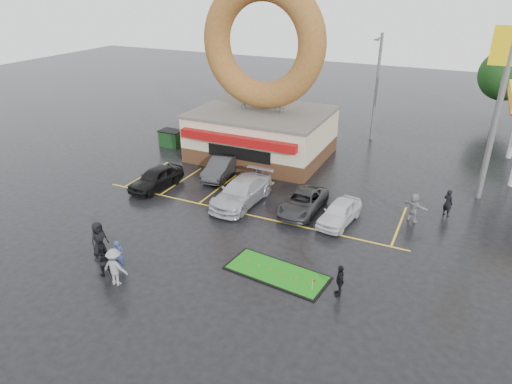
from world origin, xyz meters
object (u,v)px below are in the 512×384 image
at_px(shell_sign, 504,84).
at_px(dumpster, 171,139).
at_px(streetlight_mid, 376,85).
at_px(car_dgrey, 221,167).
at_px(putting_green, 277,273).
at_px(donut_shop, 262,101).
at_px(person_cameraman, 340,280).
at_px(person_blue, 118,255).
at_px(car_silver, 242,192).
at_px(car_black, 156,178).
at_px(car_white, 339,212).
at_px(car_grey, 303,202).
at_px(streetlight_left, 226,74).

xyz_separation_m(shell_sign, dumpster, (-23.92, -0.19, -6.73)).
bearing_deg(streetlight_mid, car_dgrey, -120.96).
relative_size(car_dgrey, putting_green, 0.83).
bearing_deg(donut_shop, person_cameraman, -54.24).
distance_m(donut_shop, person_cameraman, 18.50).
bearing_deg(dumpster, putting_green, -39.34).
bearing_deg(person_blue, car_silver, 45.31).
bearing_deg(car_black, car_dgrey, 56.74).
distance_m(car_black, car_silver, 6.32).
bearing_deg(shell_sign, person_blue, -133.80).
bearing_deg(dumpster, person_cameraman, -34.74).
xyz_separation_m(streetlight_mid, car_white, (1.71, -16.08, -4.12)).
distance_m(car_grey, car_white, 2.45).
bearing_deg(shell_sign, dumpster, -179.54).
distance_m(car_white, putting_green, 6.43).
distance_m(streetlight_left, car_black, 16.48).
bearing_deg(streetlight_mid, car_white, -83.93).
height_order(streetlight_mid, car_silver, streetlight_mid).
xyz_separation_m(car_silver, putting_green, (5.01, -6.12, -0.75)).
bearing_deg(putting_green, person_cameraman, -5.33).
distance_m(car_white, person_blue, 12.47).
bearing_deg(person_blue, streetlight_left, 75.27).
height_order(donut_shop, dumpster, donut_shop).
xyz_separation_m(shell_sign, putting_green, (-8.56, -13.44, -7.34)).
height_order(car_dgrey, putting_green, car_dgrey).
height_order(car_black, dumpster, car_black).
relative_size(streetlight_left, putting_green, 1.73).
distance_m(streetlight_left, car_dgrey, 14.15).
relative_size(streetlight_mid, dumpster, 5.00).
bearing_deg(car_grey, donut_shop, 130.84).
bearing_deg(donut_shop, dumpster, -171.65).
relative_size(donut_shop, car_grey, 3.01).
bearing_deg(car_silver, car_black, -173.21).
bearing_deg(car_black, donut_shop, 72.94).
bearing_deg(car_black, car_white, 9.53).
xyz_separation_m(car_black, car_dgrey, (3.03, 3.59, -0.01)).
height_order(car_black, car_silver, car_silver).
bearing_deg(car_silver, person_blue, -100.34).
height_order(shell_sign, car_black, shell_sign).
height_order(car_black, person_cameraman, person_cameraman).
xyz_separation_m(streetlight_mid, car_dgrey, (-7.84, -13.07, -4.07)).
bearing_deg(shell_sign, donut_shop, 176.53).
distance_m(streetlight_mid, putting_green, 22.86).
bearing_deg(putting_green, donut_shop, 117.29).
height_order(car_black, car_white, car_black).
xyz_separation_m(donut_shop, person_cameraman, (10.59, -14.71, -3.69)).
xyz_separation_m(shell_sign, car_silver, (-13.57, -7.32, -6.59)).
height_order(car_black, person_blue, person_blue).
distance_m(streetlight_mid, dumpster, 17.96).
xyz_separation_m(donut_shop, car_dgrey, (-0.84, -5.12, -3.75)).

